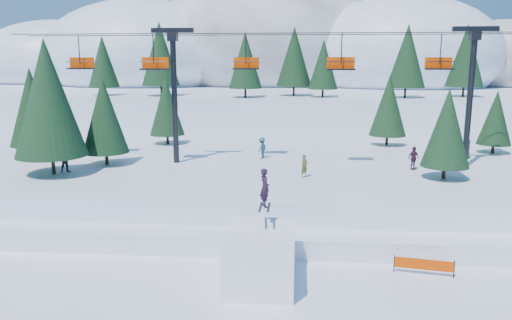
# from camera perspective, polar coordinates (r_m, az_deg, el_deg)

# --- Properties ---
(ground) EXTENTS (160.00, 160.00, 0.00)m
(ground) POSITION_cam_1_polar(r_m,az_deg,el_deg) (22.37, 3.26, -16.35)
(ground) COLOR white
(ground) RESTS_ON ground
(mid_shelf) EXTENTS (70.00, 22.00, 2.50)m
(mid_shelf) POSITION_cam_1_polar(r_m,az_deg,el_deg) (38.90, 3.99, -2.30)
(mid_shelf) COLOR white
(mid_shelf) RESTS_ON ground
(berm) EXTENTS (70.00, 6.00, 1.10)m
(berm) POSITION_cam_1_polar(r_m,az_deg,el_deg) (29.50, 3.69, -8.18)
(berm) COLOR white
(berm) RESTS_ON ground
(mountain_ridge) EXTENTS (119.00, 60.00, 26.46)m
(mountain_ridge) POSITION_cam_1_polar(r_m,az_deg,el_deg) (93.36, 1.38, 10.84)
(mountain_ridge) COLOR white
(mountain_ridge) RESTS_ON ground
(jump_kicker) EXTENTS (3.19, 4.39, 5.26)m
(jump_kicker) POSITION_cam_1_polar(r_m,az_deg,el_deg) (23.88, 0.51, -11.26)
(jump_kicker) COLOR white
(jump_kicker) RESTS_ON ground
(chairlift) EXTENTS (46.00, 3.21, 10.28)m
(chairlift) POSITION_cam_1_polar(r_m,az_deg,el_deg) (37.89, 6.48, 9.63)
(chairlift) COLOR black
(chairlift) RESTS_ON mid_shelf
(conifer_stand) EXTENTS (62.47, 18.69, 9.41)m
(conifer_stand) POSITION_cam_1_polar(r_m,az_deg,el_deg) (38.26, 3.40, 5.85)
(conifer_stand) COLOR black
(conifer_stand) RESTS_ON mid_shelf
(distant_skiers) EXTENTS (31.30, 8.73, 1.88)m
(distant_skiers) POSITION_cam_1_polar(r_m,az_deg,el_deg) (37.95, 1.52, 0.65)
(distant_skiers) COLOR #294A57
(distant_skiers) RESTS_ON mid_shelf
(banner_near) EXTENTS (2.82, 0.55, 0.90)m
(banner_near) POSITION_cam_1_polar(r_m,az_deg,el_deg) (26.32, 18.64, -11.27)
(banner_near) COLOR black
(banner_near) RESTS_ON ground
(banner_far) EXTENTS (2.81, 0.60, 0.90)m
(banner_far) POSITION_cam_1_polar(r_m,az_deg,el_deg) (29.12, 25.35, -9.58)
(banner_far) COLOR black
(banner_far) RESTS_ON ground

